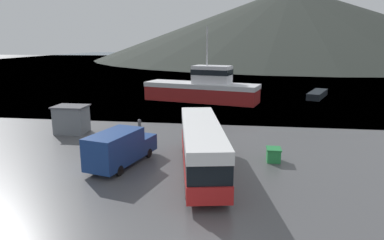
# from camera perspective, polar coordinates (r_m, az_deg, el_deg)

# --- Properties ---
(water_surface) EXTENTS (240.00, 240.00, 0.00)m
(water_surface) POSITION_cam_1_polar(r_m,az_deg,el_deg) (155.40, 7.53, 9.67)
(water_surface) COLOR #3D5160
(water_surface) RESTS_ON ground
(hill_backdrop) EXTENTS (196.67, 196.67, 35.48)m
(hill_backdrop) POSITION_cam_1_polar(r_m,az_deg,el_deg) (188.70, 16.10, 15.24)
(hill_backdrop) COLOR #2D332D
(hill_backdrop) RESTS_ON ground
(tour_bus) EXTENTS (4.54, 12.08, 3.29)m
(tour_bus) POSITION_cam_1_polar(r_m,az_deg,el_deg) (22.88, 1.60, -4.21)
(tour_bus) COLOR red
(tour_bus) RESTS_ON ground
(delivery_van) EXTENTS (3.67, 6.64, 2.56)m
(delivery_van) POSITION_cam_1_polar(r_m,az_deg,el_deg) (24.61, -11.93, -4.49)
(delivery_van) COLOR navy
(delivery_van) RESTS_ON ground
(fishing_boat) EXTENTS (17.35, 8.43, 10.64)m
(fishing_boat) POSITION_cam_1_polar(r_m,az_deg,el_deg) (50.23, 1.85, 5.40)
(fishing_boat) COLOR maroon
(fishing_boat) RESTS_ON water_surface
(storage_bin) EXTENTS (1.05, 1.23, 1.01)m
(storage_bin) POSITION_cam_1_polar(r_m,az_deg,el_deg) (25.88, 13.43, -5.63)
(storage_bin) COLOR green
(storage_bin) RESTS_ON ground
(dock_kiosk) EXTENTS (3.08, 2.42, 2.64)m
(dock_kiosk) POSITION_cam_1_polar(r_m,az_deg,el_deg) (34.77, -19.44, 0.13)
(dock_kiosk) COLOR slate
(dock_kiosk) RESTS_ON ground
(small_boat) EXTENTS (4.62, 7.85, 1.01)m
(small_boat) POSITION_cam_1_polar(r_m,az_deg,el_deg) (57.25, 20.16, 4.03)
(small_boat) COLOR black
(small_boat) RESTS_ON water_surface
(mooring_bollard) EXTENTS (0.38, 0.38, 0.76)m
(mooring_bollard) POSITION_cam_1_polar(r_m,az_deg,el_deg) (35.83, -8.75, -0.42)
(mooring_bollard) COLOR #4C4C51
(mooring_bollard) RESTS_ON ground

